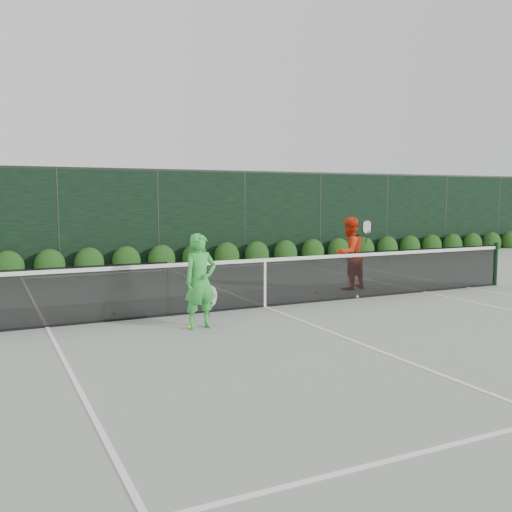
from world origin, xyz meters
name	(u,v)px	position (x,y,z in m)	size (l,w,h in m)	color
ground	(265,307)	(0.00, 0.00, 0.00)	(80.00, 80.00, 0.00)	gray
tennis_net	(264,281)	(-0.02, 0.00, 0.53)	(12.90, 0.10, 1.07)	black
player_woman	(200,281)	(-1.79, -1.15, 0.79)	(0.66, 0.45, 1.59)	green
player_man	(349,253)	(2.79, 1.09, 0.86)	(1.00, 0.86, 1.72)	red
court_lines	(265,307)	(0.00, 0.00, 0.01)	(11.03, 23.83, 0.01)	white
windscreen_fence	(344,241)	(0.00, -2.71, 1.51)	(32.00, 21.07, 3.06)	black
hedge_row	(162,260)	(0.00, 7.15, 0.23)	(31.66, 0.65, 0.94)	black
tennis_balls	(237,307)	(-0.56, 0.08, 0.03)	(5.18, 2.10, 0.07)	#CCDE31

